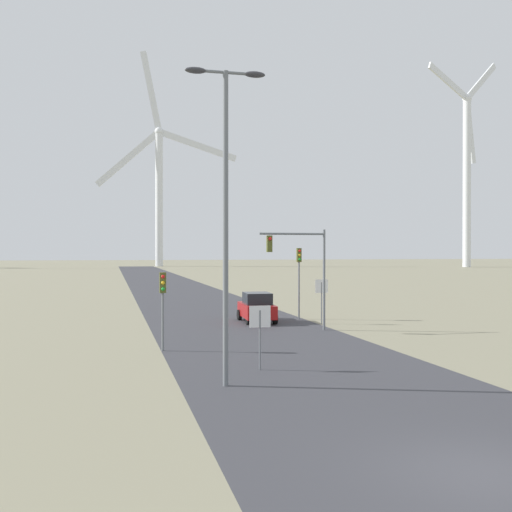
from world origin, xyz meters
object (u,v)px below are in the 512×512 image
Objects in this scene: stop_sign_far at (322,293)px; traffic_light_post_near_left at (163,293)px; traffic_light_post_near_right at (299,267)px; traffic_light_mast_overhead at (302,259)px; streetlamp at (226,190)px; wind_turbine_center at (467,164)px; car_approaching at (257,307)px; wind_turbine_left at (159,179)px; stop_sign_near at (260,325)px.

stop_sign_far is 0.78× the size of traffic_light_post_near_left.
traffic_light_mast_overhead is (-1.59, -5.41, 0.60)m from traffic_light_post_near_right.
stop_sign_far is 0.58× the size of traffic_light_post_near_right.
streetlamp is 162.81m from wind_turbine_center.
wind_turbine_left is at bearing 87.96° from car_approaching.
stop_sign_far is (8.72, 14.99, -4.48)m from streetlamp.
wind_turbine_center is at bearing 53.59° from traffic_light_mast_overhead.
wind_turbine_center is (85.37, 115.93, 27.15)m from stop_sign_far.
car_approaching is (-3.56, 1.85, -0.96)m from stop_sign_far.
wind_turbine_center is (92.37, 128.64, 27.37)m from stop_sign_near.
wind_turbine_center is at bearing 52.30° from traffic_light_post_near_left.
streetlamp reaches higher than stop_sign_near.
stop_sign_far is 146.51m from wind_turbine_center.
stop_sign_near is at bearing -93.11° from wind_turbine_left.
wind_turbine_left is (1.48, 143.48, 23.75)m from stop_sign_far.
traffic_light_post_near_left is at bearing -94.39° from wind_turbine_left.
traffic_light_post_near_right is at bearing 67.28° from stop_sign_near.
wind_turbine_left is (11.60, 151.09, 23.09)m from traffic_light_post_near_left.
traffic_light_mast_overhead reaches higher than traffic_light_post_near_left.
wind_turbine_left is (10.20, 158.47, 19.27)m from streetlamp.
streetlamp is at bearing -125.70° from wind_turbine_center.
wind_turbine_center is (88.93, 114.09, 28.11)m from car_approaching.
traffic_light_post_near_right is 144.47m from wind_turbine_center.
streetlamp is at bearing -93.68° from wind_turbine_left.
streetlamp reaches higher than traffic_light_post_near_left.
traffic_light_post_near_left is 153.29m from wind_turbine_left.
wind_turbine_left reaches higher than stop_sign_far.
wind_turbine_left is 88.36m from wind_turbine_center.
traffic_light_mast_overhead is 149.57m from wind_turbine_center.
streetlamp is 3.82× the size of stop_sign_far.
traffic_light_post_near_left is at bearing -132.89° from traffic_light_post_near_right.
streetlamp reaches higher than car_approaching.
wind_turbine_center is at bearing 54.32° from stop_sign_near.
wind_turbine_center is (87.52, 118.67, 25.08)m from traffic_light_mast_overhead.
streetlamp is 2.24× the size of traffic_light_post_near_right.
streetlamp is at bearing -126.93° from stop_sign_near.
traffic_light_post_near_right is (8.16, 17.67, -3.02)m from streetlamp.
traffic_light_post_near_left is at bearing -143.04° from stop_sign_far.
traffic_light_mast_overhead is at bearing 64.05° from stop_sign_near.
streetlamp reaches higher than traffic_light_mast_overhead.
traffic_light_post_near_right reaches higher than stop_sign_far.
wind_turbine_left is (5.04, 141.63, 24.72)m from car_approaching.
traffic_light_post_near_left is (-10.12, -7.62, 0.66)m from stop_sign_far.
car_approaching is 0.07× the size of wind_turbine_center.
traffic_light_post_near_left reaches higher than stop_sign_near.
traffic_light_post_near_right is at bearing -127.19° from wind_turbine_center.
traffic_light_post_near_left is 0.05× the size of wind_turbine_left.
wind_turbine_center reaches higher than traffic_light_mast_overhead.
streetlamp is at bearing -107.03° from car_approaching.
traffic_light_mast_overhead is at bearing -128.18° from stop_sign_far.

